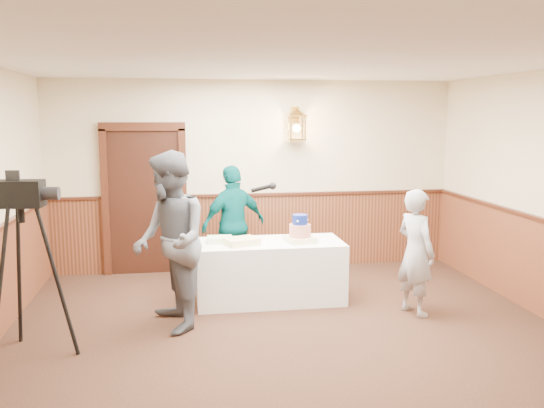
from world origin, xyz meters
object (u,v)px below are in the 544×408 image
at_px(sheet_cake_yellow, 241,241).
at_px(assistant_p, 234,225).
at_px(display_table, 269,271).
at_px(sheet_cake_green, 220,240).
at_px(baker, 416,252).
at_px(tiered_cake, 300,231).
at_px(interviewer, 170,242).
at_px(tv_camera_rig, 26,279).

relative_size(sheet_cake_yellow, assistant_p, 0.24).
height_order(display_table, sheet_cake_green, sheet_cake_green).
xyz_separation_m(baker, assistant_p, (-1.95, 1.57, 0.08)).
bearing_deg(tiered_cake, interviewer, -155.62).
bearing_deg(assistant_p, baker, 116.33).
distance_m(sheet_cake_yellow, baker, 2.05).
relative_size(display_table, baker, 1.23).
relative_size(sheet_cake_green, baker, 0.21).
bearing_deg(display_table, sheet_cake_yellow, -162.90).
bearing_deg(interviewer, sheet_cake_green, 131.48).
bearing_deg(baker, interviewer, 69.85).
distance_m(interviewer, baker, 2.79).
xyz_separation_m(sheet_cake_green, interviewer, (-0.58, -0.83, 0.18)).
height_order(baker, tv_camera_rig, tv_camera_rig).
relative_size(tiered_cake, sheet_cake_yellow, 0.99).
xyz_separation_m(display_table, tv_camera_rig, (-2.52, -1.30, 0.39)).
distance_m(display_table, tiered_cake, 0.63).
height_order(tiered_cake, baker, baker).
bearing_deg(interviewer, sheet_cake_yellow, 115.25).
relative_size(display_table, tiered_cake, 4.73).
height_order(sheet_cake_yellow, assistant_p, assistant_p).
bearing_deg(baker, sheet_cake_green, 49.24).
distance_m(sheet_cake_green, tv_camera_rig, 2.35).
relative_size(sheet_cake_yellow, baker, 0.26).
bearing_deg(tv_camera_rig, tiered_cake, 27.24).
bearing_deg(sheet_cake_green, assistant_p, 72.89).
xyz_separation_m(tiered_cake, assistant_p, (-0.73, 0.91, -0.07)).
distance_m(display_table, tv_camera_rig, 2.87).
bearing_deg(display_table, assistant_p, 113.45).
xyz_separation_m(sheet_cake_yellow, assistant_p, (-0.01, 0.95, 0.02)).
relative_size(tiered_cake, sheet_cake_green, 1.26).
bearing_deg(interviewer, assistant_p, 139.50).
height_order(display_table, baker, baker).
xyz_separation_m(tiered_cake, interviewer, (-1.56, -0.71, 0.08)).
relative_size(display_table, interviewer, 0.93).
bearing_deg(interviewer, tv_camera_rig, -81.93).
distance_m(sheet_cake_yellow, sheet_cake_green, 0.30).
distance_m(tiered_cake, sheet_cake_green, 0.99).
relative_size(baker, assistant_p, 0.90).
xyz_separation_m(sheet_cake_green, tv_camera_rig, (-1.92, -1.36, -0.02)).
bearing_deg(baker, tv_camera_rig, 76.86).
relative_size(sheet_cake_yellow, interviewer, 0.20).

